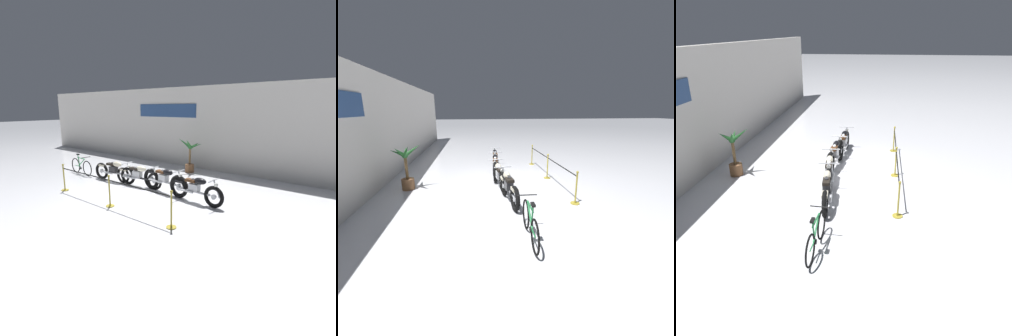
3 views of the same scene
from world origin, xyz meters
TOP-DOWN VIEW (x-y plane):
  - ground_plane at (0.00, 0.00)m, footprint 120.00×120.00m
  - back_wall at (-0.01, 5.12)m, footprint 28.00×0.29m
  - motorcycle_cream_0 at (-1.99, 0.53)m, footprint 2.30×0.62m
  - motorcycle_cream_1 at (-0.69, 0.67)m, footprint 2.34×0.62m
  - motorcycle_black_2 at (0.67, 0.67)m, footprint 2.27×0.62m
  - motorcycle_black_3 at (2.13, 0.53)m, footprint 2.17×0.62m
  - bicycle at (-4.27, 0.41)m, footprint 1.75×0.48m
  - potted_palm_left_of_row at (-0.42, 3.99)m, footprint 1.15×1.11m
  - stanchion_far_left at (-1.07, -1.48)m, footprint 5.31×0.28m
  - stanchion_mid_left at (0.14, -1.48)m, footprint 0.28×0.28m
  - stanchion_mid_right at (2.66, -1.48)m, footprint 0.28×0.28m

SIDE VIEW (x-z plane):
  - ground_plane at x=0.00m, z-range 0.00..0.00m
  - stanchion_mid_left at x=0.14m, z-range -0.17..0.88m
  - stanchion_mid_right at x=2.66m, z-range -0.17..0.88m
  - bicycle at x=-4.27m, z-range -0.10..0.87m
  - motorcycle_black_3 at x=2.13m, z-range -0.01..0.93m
  - motorcycle_cream_1 at x=-0.69m, z-range 0.00..0.92m
  - motorcycle_cream_0 at x=-1.99m, z-range -0.01..0.94m
  - motorcycle_black_2 at x=0.67m, z-range -0.01..0.98m
  - stanchion_far_left at x=-1.07m, z-range 0.13..1.18m
  - potted_palm_left_of_row at x=-0.42m, z-range -0.06..1.68m
  - back_wall at x=-0.01m, z-range 0.00..4.20m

